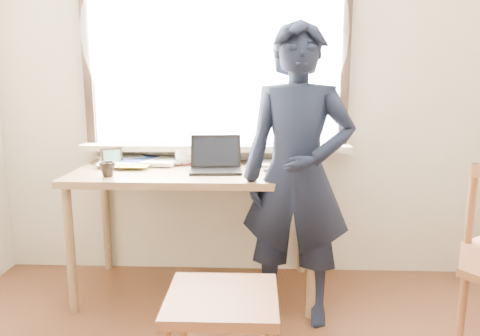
{
  "coord_description": "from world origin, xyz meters",
  "views": [
    {
      "loc": [
        0.11,
        -1.29,
        1.41
      ],
      "look_at": [
        0.01,
        0.95,
        0.97
      ],
      "focal_mm": 35.0,
      "sensor_mm": 36.0,
      "label": 1
    }
  ],
  "objects_px": {
    "desk": "(196,182)",
    "mug_white": "(185,157)",
    "mug_dark": "(108,169)",
    "laptop": "(216,163)",
    "person": "(297,176)",
    "work_chair": "(222,311)"
  },
  "relations": [
    {
      "from": "laptop",
      "to": "mug_white",
      "type": "distance_m",
      "value": 0.31
    },
    {
      "from": "desk",
      "to": "mug_dark",
      "type": "height_order",
      "value": "mug_dark"
    },
    {
      "from": "desk",
      "to": "person",
      "type": "height_order",
      "value": "person"
    },
    {
      "from": "laptop",
      "to": "mug_white",
      "type": "height_order",
      "value": "laptop"
    },
    {
      "from": "mug_white",
      "to": "person",
      "type": "height_order",
      "value": "person"
    },
    {
      "from": "laptop",
      "to": "person",
      "type": "distance_m",
      "value": 0.57
    },
    {
      "from": "mug_white",
      "to": "work_chair",
      "type": "bearing_deg",
      "value": -74.24
    },
    {
      "from": "desk",
      "to": "laptop",
      "type": "relative_size",
      "value": 4.54
    },
    {
      "from": "desk",
      "to": "mug_dark",
      "type": "distance_m",
      "value": 0.56
    },
    {
      "from": "mug_white",
      "to": "mug_dark",
      "type": "distance_m",
      "value": 0.57
    },
    {
      "from": "desk",
      "to": "person",
      "type": "xyz_separation_m",
      "value": [
        0.62,
        -0.32,
        0.12
      ]
    },
    {
      "from": "laptop",
      "to": "desk",
      "type": "bearing_deg",
      "value": 165.59
    },
    {
      "from": "work_chair",
      "to": "person",
      "type": "height_order",
      "value": "person"
    },
    {
      "from": "mug_white",
      "to": "desk",
      "type": "bearing_deg",
      "value": -59.98
    },
    {
      "from": "desk",
      "to": "mug_white",
      "type": "bearing_deg",
      "value": 120.02
    },
    {
      "from": "mug_dark",
      "to": "person",
      "type": "distance_m",
      "value": 1.12
    },
    {
      "from": "desk",
      "to": "mug_white",
      "type": "relative_size",
      "value": 11.84
    },
    {
      "from": "laptop",
      "to": "person",
      "type": "height_order",
      "value": "person"
    },
    {
      "from": "desk",
      "to": "mug_white",
      "type": "xyz_separation_m",
      "value": [
        -0.1,
        0.17,
        0.14
      ]
    },
    {
      "from": "mug_white",
      "to": "mug_dark",
      "type": "height_order",
      "value": "mug_white"
    },
    {
      "from": "laptop",
      "to": "work_chair",
      "type": "distance_m",
      "value": 1.13
    },
    {
      "from": "mug_white",
      "to": "person",
      "type": "distance_m",
      "value": 0.87
    }
  ]
}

